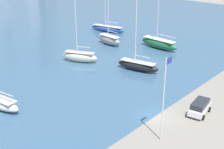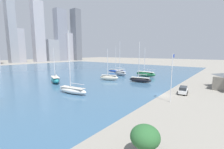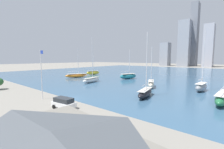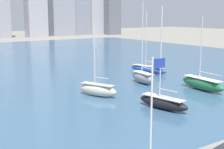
{
  "view_description": "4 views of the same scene",
  "coord_description": "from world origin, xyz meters",
  "px_view_note": "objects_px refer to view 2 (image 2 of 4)",
  "views": [
    {
      "loc": [
        -32.05,
        -20.31,
        21.73
      ],
      "look_at": [
        2.87,
        10.74,
        2.28
      ],
      "focal_mm": 50.0,
      "sensor_mm": 36.0,
      "label": 1
    },
    {
      "loc": [
        -36.85,
        -13.15,
        10.58
      ],
      "look_at": [
        4.86,
        19.86,
        2.92
      ],
      "focal_mm": 24.0,
      "sensor_mm": 36.0,
      "label": 2
    },
    {
      "loc": [
        27.09,
        -18.26,
        8.65
      ],
      "look_at": [
        -1.84,
        16.6,
        3.83
      ],
      "focal_mm": 24.0,
      "sensor_mm": 36.0,
      "label": 3
    },
    {
      "loc": [
        -18.65,
        -19.65,
        13.29
      ],
      "look_at": [
        3.87,
        13.68,
        5.63
      ],
      "focal_mm": 50.0,
      "sensor_mm": 36.0,
      "label": 4
    }
  ],
  "objects_px": {
    "sailboat_gray": "(120,73)",
    "sailboat_green": "(146,74)",
    "flag_pole": "(172,76)",
    "sailboat_teal": "(55,80)",
    "parked_suv_white": "(183,90)",
    "sailboat_cream": "(109,77)",
    "sailboat_black": "(140,79)",
    "sailboat_white": "(72,90)",
    "sailboat_blue": "(117,71)"
  },
  "relations": [
    {
      "from": "sailboat_gray",
      "to": "flag_pole",
      "type": "bearing_deg",
      "value": -123.41
    },
    {
      "from": "sailboat_cream",
      "to": "sailboat_black",
      "type": "xyz_separation_m",
      "value": [
        4.0,
        -11.48,
        -0.12
      ]
    },
    {
      "from": "sailboat_cream",
      "to": "sailboat_white",
      "type": "bearing_deg",
      "value": 169.11
    },
    {
      "from": "sailboat_white",
      "to": "parked_suv_white",
      "type": "xyz_separation_m",
      "value": [
        17.78,
        -22.81,
        0.04
      ]
    },
    {
      "from": "sailboat_green",
      "to": "parked_suv_white",
      "type": "relative_size",
      "value": 2.88
    },
    {
      "from": "flag_pole",
      "to": "sailboat_green",
      "type": "relative_size",
      "value": 0.79
    },
    {
      "from": "parked_suv_white",
      "to": "sailboat_black",
      "type": "bearing_deg",
      "value": -32.27
    },
    {
      "from": "sailboat_black",
      "to": "parked_suv_white",
      "type": "xyz_separation_m",
      "value": [
        -7.23,
        -16.26,
        0.01
      ]
    },
    {
      "from": "sailboat_green",
      "to": "sailboat_blue",
      "type": "height_order",
      "value": "sailboat_blue"
    },
    {
      "from": "sailboat_gray",
      "to": "parked_suv_white",
      "type": "relative_size",
      "value": 3.48
    },
    {
      "from": "sailboat_white",
      "to": "sailboat_cream",
      "type": "bearing_deg",
      "value": 4.5
    },
    {
      "from": "sailboat_cream",
      "to": "parked_suv_white",
      "type": "distance_m",
      "value": 27.93
    },
    {
      "from": "sailboat_blue",
      "to": "sailboat_black",
      "type": "bearing_deg",
      "value": -137.72
    },
    {
      "from": "flag_pole",
      "to": "sailboat_white",
      "type": "bearing_deg",
      "value": 111.88
    },
    {
      "from": "sailboat_blue",
      "to": "parked_suv_white",
      "type": "xyz_separation_m",
      "value": [
        -24.25,
        -39.4,
        0.1
      ]
    },
    {
      "from": "sailboat_cream",
      "to": "sailboat_white",
      "type": "relative_size",
      "value": 0.75
    },
    {
      "from": "parked_suv_white",
      "to": "sailboat_gray",
      "type": "bearing_deg",
      "value": -35.34
    },
    {
      "from": "sailboat_cream",
      "to": "sailboat_gray",
      "type": "relative_size",
      "value": 0.77
    },
    {
      "from": "sailboat_teal",
      "to": "parked_suv_white",
      "type": "xyz_separation_m",
      "value": [
        12.73,
        -39.38,
        -0.15
      ]
    },
    {
      "from": "sailboat_cream",
      "to": "sailboat_gray",
      "type": "bearing_deg",
      "value": -8.97
    },
    {
      "from": "sailboat_green",
      "to": "sailboat_gray",
      "type": "bearing_deg",
      "value": 120.97
    },
    {
      "from": "sailboat_gray",
      "to": "sailboat_teal",
      "type": "distance_m",
      "value": 29.78
    },
    {
      "from": "flag_pole",
      "to": "sailboat_gray",
      "type": "xyz_separation_m",
      "value": [
        24.73,
        30.66,
        -4.48
      ]
    },
    {
      "from": "sailboat_white",
      "to": "sailboat_green",
      "type": "xyz_separation_m",
      "value": [
        38.92,
        -1.96,
        0.19
      ]
    },
    {
      "from": "sailboat_cream",
      "to": "sailboat_blue",
      "type": "bearing_deg",
      "value": 4.9
    },
    {
      "from": "sailboat_black",
      "to": "sailboat_teal",
      "type": "height_order",
      "value": "sailboat_black"
    },
    {
      "from": "flag_pole",
      "to": "parked_suv_white",
      "type": "height_order",
      "value": "flag_pole"
    },
    {
      "from": "sailboat_gray",
      "to": "parked_suv_white",
      "type": "distance_m",
      "value": 34.99
    },
    {
      "from": "sailboat_green",
      "to": "sailboat_teal",
      "type": "height_order",
      "value": "sailboat_green"
    },
    {
      "from": "sailboat_gray",
      "to": "sailboat_black",
      "type": "relative_size",
      "value": 1.09
    },
    {
      "from": "sailboat_gray",
      "to": "sailboat_green",
      "type": "xyz_separation_m",
      "value": [
        5.23,
        -10.32,
        -0.06
      ]
    },
    {
      "from": "sailboat_teal",
      "to": "flag_pole",
      "type": "bearing_deg",
      "value": -61.75
    },
    {
      "from": "sailboat_cream",
      "to": "sailboat_blue",
      "type": "relative_size",
      "value": 0.84
    },
    {
      "from": "flag_pole",
      "to": "sailboat_teal",
      "type": "bearing_deg",
      "value": 95.73
    },
    {
      "from": "sailboat_black",
      "to": "parked_suv_white",
      "type": "relative_size",
      "value": 3.18
    },
    {
      "from": "sailboat_black",
      "to": "sailboat_green",
      "type": "xyz_separation_m",
      "value": [
        13.91,
        4.59,
        0.16
      ]
    },
    {
      "from": "sailboat_black",
      "to": "sailboat_gray",
      "type": "bearing_deg",
      "value": 49.08
    },
    {
      "from": "parked_suv_white",
      "to": "sailboat_white",
      "type": "bearing_deg",
      "value": 29.63
    },
    {
      "from": "sailboat_white",
      "to": "sailboat_black",
      "type": "bearing_deg",
      "value": -23.39
    },
    {
      "from": "flag_pole",
      "to": "sailboat_cream",
      "type": "xyz_separation_m",
      "value": [
        12.05,
        27.23,
        -4.59
      ]
    },
    {
      "from": "sailboat_cream",
      "to": "sailboat_black",
      "type": "relative_size",
      "value": 0.84
    },
    {
      "from": "flag_pole",
      "to": "sailboat_blue",
      "type": "height_order",
      "value": "sailboat_blue"
    },
    {
      "from": "sailboat_white",
      "to": "flag_pole",
      "type": "bearing_deg",
      "value": -76.84
    },
    {
      "from": "sailboat_white",
      "to": "sailboat_black",
      "type": "relative_size",
      "value": 1.12
    },
    {
      "from": "sailboat_blue",
      "to": "sailboat_white",
      "type": "bearing_deg",
      "value": -169.84
    },
    {
      "from": "sailboat_teal",
      "to": "sailboat_blue",
      "type": "height_order",
      "value": "sailboat_blue"
    },
    {
      "from": "sailboat_black",
      "to": "parked_suv_white",
      "type": "distance_m",
      "value": 17.79
    },
    {
      "from": "sailboat_black",
      "to": "flag_pole",
      "type": "bearing_deg",
      "value": -146.27
    },
    {
      "from": "sailboat_cream",
      "to": "parked_suv_white",
      "type": "xyz_separation_m",
      "value": [
        -3.22,
        -27.74,
        -0.1
      ]
    },
    {
      "from": "flag_pole",
      "to": "sailboat_teal",
      "type": "relative_size",
      "value": 0.84
    }
  ]
}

